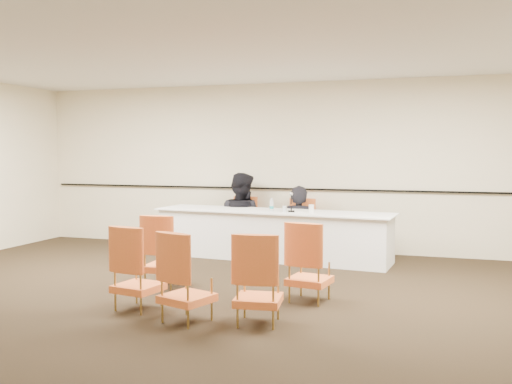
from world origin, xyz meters
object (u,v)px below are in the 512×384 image
(water_bottle, at_px, (272,205))
(coffee_cup, at_px, (311,209))
(aud_chair_back_right, at_px, (258,278))
(drinking_glass, at_px, (285,209))
(panel_table, at_px, (272,235))
(panelist_main_chair, at_px, (299,227))
(aud_chair_front_left, at_px, (163,250))
(aud_chair_back_mid, at_px, (187,276))
(microphone, at_px, (291,202))
(aud_chair_back_left, at_px, (138,267))
(panelist_main, at_px, (299,235))
(panelist_second_chair, at_px, (241,224))
(aud_chair_front_right, at_px, (310,261))
(panelist_second, at_px, (241,224))

(water_bottle, height_order, coffee_cup, water_bottle)
(coffee_cup, relative_size, aud_chair_back_right, 0.14)
(drinking_glass, xyz_separation_m, coffee_cup, (0.45, -0.02, 0.02))
(panel_table, xyz_separation_m, water_bottle, (0.00, -0.06, 0.51))
(panelist_main_chair, bearing_deg, aud_chair_front_left, -106.88)
(panel_table, relative_size, drinking_glass, 39.79)
(aud_chair_back_mid, relative_size, aud_chair_back_right, 1.00)
(microphone, height_order, aud_chair_back_mid, microphone)
(panelist_main_chair, xyz_separation_m, drinking_glass, (-0.07, -0.68, 0.37))
(drinking_glass, height_order, coffee_cup, coffee_cup)
(water_bottle, relative_size, drinking_glass, 2.14)
(panelist_main_chair, height_order, aud_chair_back_left, same)
(panel_table, xyz_separation_m, microphone, (0.35, -0.10, 0.56))
(panelist_main_chair, bearing_deg, panel_table, -114.31)
(panel_table, height_order, aud_chair_back_mid, aud_chair_back_mid)
(panelist_main, height_order, coffee_cup, panelist_main)
(panelist_main, bearing_deg, panelist_main_chair, -178.43)
(panel_table, bearing_deg, panelist_main_chair, 65.69)
(panelist_second_chair, distance_m, coffee_cup, 1.71)
(panelist_second_chair, bearing_deg, aud_chair_back_mid, -73.09)
(coffee_cup, distance_m, aud_chair_back_right, 3.36)
(drinking_glass, height_order, aud_chair_front_right, aud_chair_front_right)
(aud_chair_back_right, bearing_deg, panelist_main, 90.11)
(panelist_main, relative_size, panelist_second, 0.93)
(drinking_glass, xyz_separation_m, aud_chair_front_left, (-1.06, -2.16, -0.37))
(panelist_main, xyz_separation_m, microphone, (0.03, -0.66, 0.63))
(panelist_main_chair, xyz_separation_m, microphone, (0.03, -0.66, 0.48))
(water_bottle, relative_size, aud_chair_back_right, 0.23)
(panelist_second_chair, height_order, aud_chair_back_mid, same)
(microphone, relative_size, water_bottle, 1.46)
(panelist_main_chair, height_order, drinking_glass, panelist_main_chair)
(panelist_main_chair, height_order, aud_chair_back_mid, same)
(aud_chair_front_left, bearing_deg, aud_chair_back_left, -79.39)
(panelist_main, height_order, microphone, panelist_main)
(coffee_cup, bearing_deg, aud_chair_front_left, -125.11)
(panelist_second, distance_m, aud_chair_front_right, 3.66)
(panelist_second, xyz_separation_m, aud_chair_back_mid, (0.92, -4.29, 0.01))
(panel_table, height_order, aud_chair_back_right, aud_chair_back_right)
(coffee_cup, xyz_separation_m, aud_chair_back_right, (0.18, -3.34, -0.39))
(coffee_cup, xyz_separation_m, aud_chair_back_mid, (-0.54, -3.49, -0.39))
(panel_table, bearing_deg, panelist_main, 65.69)
(microphone, relative_size, aud_chair_front_right, 0.33)
(microphone, xyz_separation_m, aud_chair_back_mid, (-0.21, -3.54, -0.48))
(panelist_main, relative_size, microphone, 5.50)
(aud_chair_front_right, relative_size, aud_chair_back_mid, 1.00)
(aud_chair_front_right, distance_m, aud_chair_back_right, 1.07)
(panel_table, height_order, drinking_glass, drinking_glass)
(panelist_second, distance_m, aud_chair_back_mid, 4.38)
(water_bottle, relative_size, aud_chair_back_mid, 0.23)
(panelist_main, distance_m, panelist_second, 1.10)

